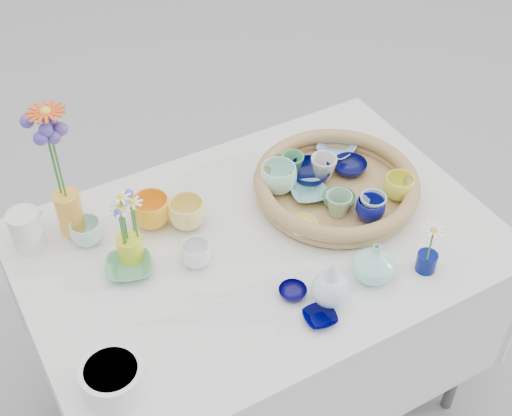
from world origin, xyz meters
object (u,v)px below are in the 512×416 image
wicker_tray (336,186)px  display_table (259,397)px  tall_vase_yellow (70,213)px  bud_vase_seafoam (374,262)px

wicker_tray → display_table: bearing=-169.9°
tall_vase_yellow → bud_vase_seafoam: bearing=-41.4°
display_table → tall_vase_yellow: 0.98m
display_table → tall_vase_yellow: tall_vase_yellow is taller
bud_vase_seafoam → tall_vase_yellow: size_ratio=0.85×
display_table → bud_vase_seafoam: bearing=-53.8°
bud_vase_seafoam → tall_vase_yellow: tall_vase_yellow is taller
display_table → bud_vase_seafoam: size_ratio=11.04×
display_table → wicker_tray: (0.28, 0.05, 0.80)m
display_table → bud_vase_seafoam: bud_vase_seafoam is taller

